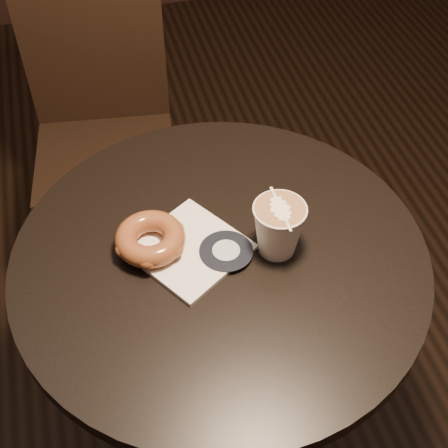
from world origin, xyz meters
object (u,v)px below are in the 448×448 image
at_px(chair, 101,108).
at_px(doughnut, 150,239).
at_px(cafe_table, 220,320).
at_px(pastry_bag, 190,249).
at_px(latte_cup, 278,229).

distance_m(chair, doughnut, 0.77).
height_order(cafe_table, pastry_bag, pastry_bag).
distance_m(pastry_bag, doughnut, 0.07).
height_order(cafe_table, doughnut, doughnut).
bearing_deg(pastry_bag, chair, 64.14).
bearing_deg(latte_cup, cafe_table, 170.75).
height_order(chair, latte_cup, chair).
xyz_separation_m(chair, doughnut, (0.03, -0.72, 0.25)).
xyz_separation_m(cafe_table, pastry_bag, (-0.05, 0.02, 0.20)).
height_order(cafe_table, latte_cup, latte_cup).
bearing_deg(pastry_bag, latte_cup, -45.53).
relative_size(cafe_table, pastry_bag, 4.60).
xyz_separation_m(pastry_bag, latte_cup, (0.14, -0.03, 0.04)).
xyz_separation_m(chair, latte_cup, (0.23, -0.77, 0.27)).
bearing_deg(pastry_bag, cafe_table, -52.59).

